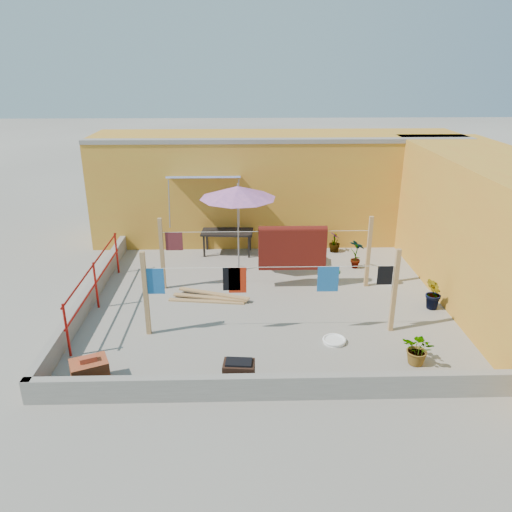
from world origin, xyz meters
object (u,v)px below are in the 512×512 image
at_px(brick_stack, 90,372).
at_px(water_jug_a, 381,275).
at_px(brazier, 239,373).
at_px(plant_back_a, 296,245).
at_px(patio_umbrella, 238,193).
at_px(green_hose, 331,271).
at_px(outdoor_table, 227,233).
at_px(white_basin, 334,340).
at_px(water_jug_b, 392,279).

xyz_separation_m(brick_stack, water_jug_a, (6.18, 4.22, -0.08)).
bearing_deg(water_jug_a, brazier, -129.85).
height_order(water_jug_a, plant_back_a, plant_back_a).
xyz_separation_m(patio_umbrella, green_hose, (2.44, -0.21, -2.08)).
distance_m(outdoor_table, white_basin, 5.50).
xyz_separation_m(white_basin, water_jug_a, (1.72, 2.98, 0.10)).
bearing_deg(water_jug_a, patio_umbrella, 167.93).
distance_m(outdoor_table, water_jug_a, 4.48).
xyz_separation_m(water_jug_a, water_jug_b, (0.20, -0.23, -0.01)).
xyz_separation_m(patio_umbrella, water_jug_a, (3.64, -0.78, -1.97)).
relative_size(white_basin, plant_back_a, 0.55).
bearing_deg(outdoor_table, brazier, -86.75).
xyz_separation_m(outdoor_table, water_jug_a, (3.97, -2.01, -0.47)).
bearing_deg(patio_umbrella, brick_stack, -116.97).
bearing_deg(brazier, plant_back_a, 75.01).
relative_size(brick_stack, plant_back_a, 0.87).
distance_m(outdoor_table, brazier, 6.36).
relative_size(brazier, green_hose, 1.11).
bearing_deg(water_jug_a, green_hose, 154.52).
xyz_separation_m(brick_stack, plant_back_a, (4.13, 5.71, 0.20)).
height_order(patio_umbrella, water_jug_a, patio_umbrella).
bearing_deg(white_basin, green_hose, 81.61).
distance_m(water_jug_b, green_hose, 1.62).
relative_size(outdoor_table, plant_back_a, 1.76).
height_order(brazier, plant_back_a, plant_back_a).
bearing_deg(water_jug_b, outdoor_table, 151.79).
bearing_deg(water_jug_b, plant_back_a, 142.67).
xyz_separation_m(water_jug_b, green_hose, (-1.41, 0.81, -0.10)).
bearing_deg(white_basin, outdoor_table, 114.28).
xyz_separation_m(brick_stack, white_basin, (4.46, 1.23, -0.19)).
xyz_separation_m(outdoor_table, brazier, (0.36, -6.34, -0.38)).
distance_m(outdoor_table, plant_back_a, 2.00).
xyz_separation_m(brazier, plant_back_a, (1.56, 5.82, 0.20)).
distance_m(brick_stack, plant_back_a, 7.05).
height_order(brick_stack, water_jug_a, brick_stack).
bearing_deg(brick_stack, patio_umbrella, 63.03).
xyz_separation_m(green_hose, plant_back_a, (-0.86, 0.92, 0.39)).
relative_size(patio_umbrella, water_jug_b, 7.61).
distance_m(white_basin, water_jug_b, 3.36).
bearing_deg(patio_umbrella, brazier, -89.68).
distance_m(patio_umbrella, outdoor_table, 1.97).
height_order(brazier, green_hose, brazier).
xyz_separation_m(water_jug_a, plant_back_a, (-2.06, 1.49, 0.28)).
relative_size(brick_stack, green_hose, 1.47).
height_order(white_basin, plant_back_a, plant_back_a).
bearing_deg(water_jug_a, outdoor_table, 153.20).
bearing_deg(water_jug_b, water_jug_a, 131.22).
xyz_separation_m(water_jug_a, green_hose, (-1.20, 0.57, -0.11)).
xyz_separation_m(water_jug_b, plant_back_a, (-2.26, 1.72, 0.29)).
bearing_deg(green_hose, brazier, -116.22).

